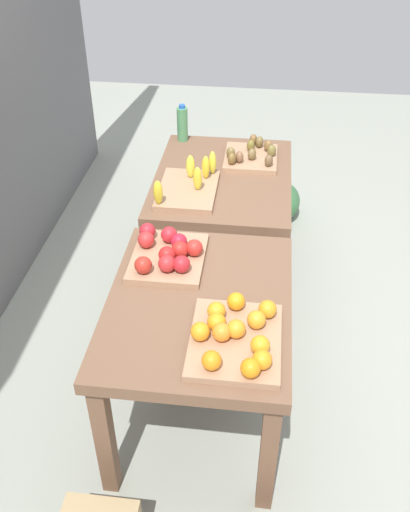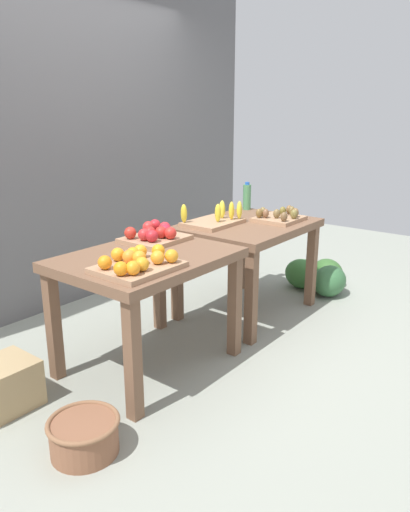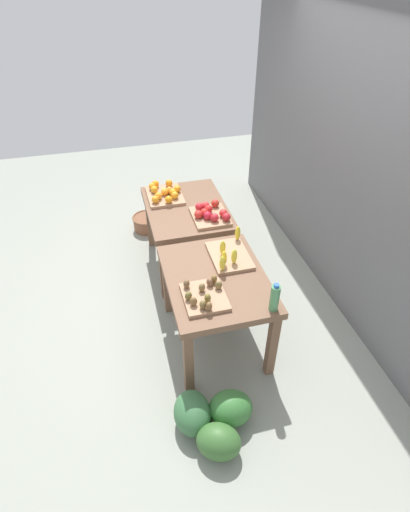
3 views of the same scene
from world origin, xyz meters
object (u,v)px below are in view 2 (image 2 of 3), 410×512
object	(u,v)px
orange_bin	(138,263)
banana_crate	(214,220)
display_table_left	(147,272)
water_bottle	(247,197)
apple_bin	(155,235)
display_table_right	(248,236)
watermelon_pile	(319,276)
kiwi_bin	(279,217)
wicker_basket	(84,435)

from	to	relation	value
orange_bin	banana_crate	world-z (taller)	banana_crate
display_table_left	water_bottle	size ratio (longest dim) A/B	4.30
apple_bin	water_bottle	xyz separation A→B (m)	(1.30, 0.13, 0.07)
display_table_left	banana_crate	distance (m)	0.94
display_table_left	banana_crate	bearing A→B (deg)	10.66
water_bottle	orange_bin	bearing A→B (deg)	-165.00
display_table_right	watermelon_pile	distance (m)	1.00
banana_crate	water_bottle	size ratio (longest dim) A/B	1.82
display_table_right	orange_bin	distance (m)	1.38
display_table_right	water_bottle	world-z (taller)	water_bottle
display_table_left	watermelon_pile	bearing A→B (deg)	-7.19
display_table_right	watermelon_pile	size ratio (longest dim) A/B	1.69
water_bottle	watermelon_pile	size ratio (longest dim) A/B	0.39
watermelon_pile	kiwi_bin	bearing A→B (deg)	171.50
watermelon_pile	display_table_right	bearing A→B (deg)	163.54
display_table_right	banana_crate	xyz separation A→B (m)	(-0.21, 0.17, 0.15)
apple_bin	water_bottle	bearing A→B (deg)	5.56
display_table_right	apple_bin	size ratio (longest dim) A/B	2.60
kiwi_bin	water_bottle	size ratio (longest dim) A/B	1.49
orange_bin	wicker_basket	distance (m)	0.91
display_table_right	watermelon_pile	bearing A→B (deg)	-16.46
kiwi_bin	banana_crate	bearing A→B (deg)	142.25
display_table_left	display_table_right	size ratio (longest dim) A/B	1.00
display_table_left	display_table_right	bearing A→B (deg)	0.00
banana_crate	display_table_left	bearing A→B (deg)	-169.34
apple_bin	water_bottle	distance (m)	1.31
apple_bin	watermelon_pile	world-z (taller)	apple_bin
watermelon_pile	wicker_basket	bearing A→B (deg)	-177.86
display_table_right	orange_bin	xyz separation A→B (m)	(-1.36, -0.18, 0.15)
watermelon_pile	display_table_left	bearing A→B (deg)	172.81
orange_bin	display_table_left	bearing A→B (deg)	36.15
orange_bin	banana_crate	xyz separation A→B (m)	(1.16, 0.35, -0.01)
display_table_right	banana_crate	distance (m)	0.31
orange_bin	wicker_basket	bearing A→B (deg)	-162.85
display_table_left	kiwi_bin	xyz separation A→B (m)	(1.34, -0.15, 0.14)
watermelon_pile	wicker_basket	xyz separation A→B (m)	(-2.76, -0.10, -0.04)
banana_crate	wicker_basket	xyz separation A→B (m)	(-1.72, -0.52, -0.68)
apple_bin	display_table_left	bearing A→B (deg)	-145.59
kiwi_bin	display_table_left	bearing A→B (deg)	173.41
watermelon_pile	wicker_basket	size ratio (longest dim) A/B	1.77
display_table_left	apple_bin	xyz separation A→B (m)	(0.26, 0.18, 0.15)
apple_bin	banana_crate	world-z (taller)	banana_crate
orange_bin	apple_bin	xyz separation A→B (m)	(0.51, 0.36, 0.00)
apple_bin	kiwi_bin	distance (m)	1.12
kiwi_bin	apple_bin	bearing A→B (deg)	162.64
banana_crate	water_bottle	distance (m)	0.67
water_bottle	display_table_right	bearing A→B (deg)	-145.49
display_table_left	orange_bin	size ratio (longest dim) A/B	2.25
apple_bin	orange_bin	bearing A→B (deg)	-144.75
banana_crate	watermelon_pile	world-z (taller)	banana_crate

